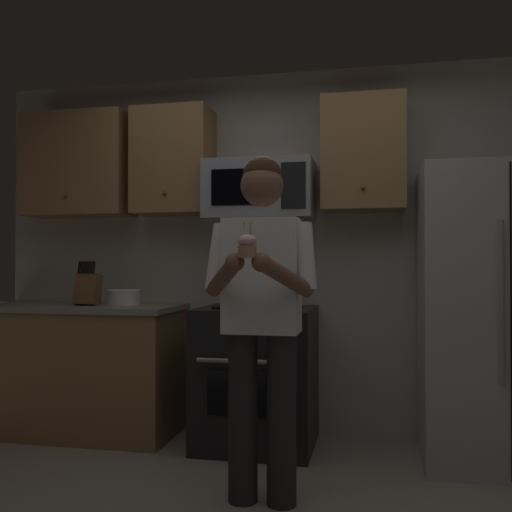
# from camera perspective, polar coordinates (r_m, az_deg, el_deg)

# --- Properties ---
(wall_back) EXTENTS (4.40, 0.10, 2.60)m
(wall_back) POSITION_cam_1_polar(r_m,az_deg,el_deg) (4.15, 3.20, 0.42)
(wall_back) COLOR beige
(wall_back) RESTS_ON ground
(oven_range) EXTENTS (0.76, 0.70, 0.93)m
(oven_range) POSITION_cam_1_polar(r_m,az_deg,el_deg) (3.86, 0.06, -11.99)
(oven_range) COLOR black
(oven_range) RESTS_ON ground
(microwave) EXTENTS (0.74, 0.41, 0.40)m
(microwave) POSITION_cam_1_polar(r_m,az_deg,el_deg) (3.94, 0.42, 6.62)
(microwave) COLOR #9EA0A5
(refrigerator) EXTENTS (0.90, 0.75, 1.80)m
(refrigerator) POSITION_cam_1_polar(r_m,az_deg,el_deg) (3.75, 23.08, -5.48)
(refrigerator) COLOR #B7BABF
(refrigerator) RESTS_ON ground
(cabinet_row_upper) EXTENTS (2.78, 0.36, 0.76)m
(cabinet_row_upper) POSITION_cam_1_polar(r_m,az_deg,el_deg) (4.17, -7.30, 9.40)
(cabinet_row_upper) COLOR #9E7247
(counter_left) EXTENTS (1.44, 0.66, 0.92)m
(counter_left) POSITION_cam_1_polar(r_m,az_deg,el_deg) (4.33, -17.27, -10.73)
(counter_left) COLOR #9E7247
(counter_left) RESTS_ON ground
(knife_block) EXTENTS (0.16, 0.15, 0.32)m
(knife_block) POSITION_cam_1_polar(r_m,az_deg,el_deg) (4.19, -16.54, -3.16)
(knife_block) COLOR brown
(knife_block) RESTS_ON counter_left
(bowl_large_white) EXTENTS (0.23, 0.23, 0.11)m
(bowl_large_white) POSITION_cam_1_polar(r_m,az_deg,el_deg) (4.14, -13.17, -4.02)
(bowl_large_white) COLOR white
(bowl_large_white) RESTS_ON counter_left
(person) EXTENTS (0.60, 0.48, 1.76)m
(person) POSITION_cam_1_polar(r_m,az_deg,el_deg) (2.88, 0.57, -5.07)
(person) COLOR #262628
(person) RESTS_ON ground
(cupcake) EXTENTS (0.09, 0.09, 0.17)m
(cupcake) POSITION_cam_1_polar(r_m,az_deg,el_deg) (2.55, -0.88, 1.07)
(cupcake) COLOR #A87F56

